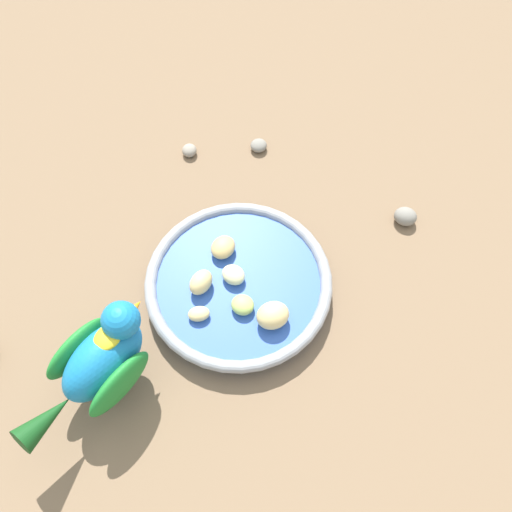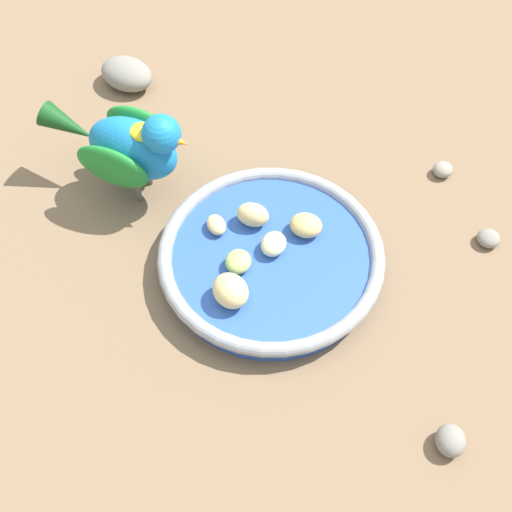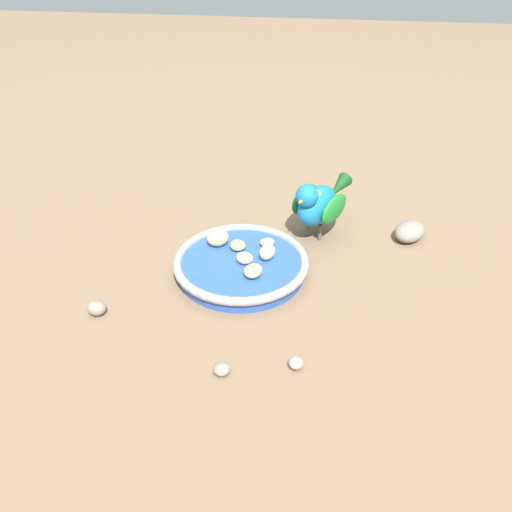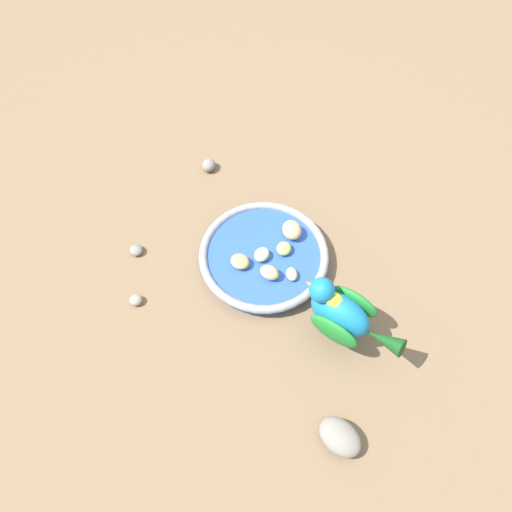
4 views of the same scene
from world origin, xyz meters
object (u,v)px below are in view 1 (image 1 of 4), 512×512
object	(u,v)px
apple_piece_2	(223,247)
apple_piece_1	(273,315)
pebble_2	(405,216)
apple_piece_3	(201,282)
apple_piece_4	(243,305)
parrot	(100,361)
apple_piece_0	(199,314)
apple_piece_5	(233,275)
feeding_bowl	(239,284)
pebble_1	(259,145)
pebble_0	(189,150)

from	to	relation	value
apple_piece_2	apple_piece_1	bearing A→B (deg)	-48.64
apple_piece_2	pebble_2	size ratio (longest dim) A/B	1.11
apple_piece_3	apple_piece_4	distance (m)	0.06
parrot	apple_piece_4	bearing A→B (deg)	-23.82
apple_piece_0	apple_piece_2	bearing A→B (deg)	82.20
apple_piece_0	apple_piece_5	world-z (taller)	apple_piece_5
apple_piece_4	apple_piece_5	size ratio (longest dim) A/B	0.93
apple_piece_5	parrot	size ratio (longest dim) A/B	0.18
apple_piece_1	apple_piece_3	bearing A→B (deg)	161.41
feeding_bowl	pebble_1	xyz separation A→B (m)	(-0.01, 0.23, -0.01)
apple_piece_5	pebble_0	world-z (taller)	apple_piece_5
feeding_bowl	parrot	world-z (taller)	parrot
apple_piece_2	apple_piece_3	size ratio (longest dim) A/B	0.99
parrot	apple_piece_3	bearing A→B (deg)	-4.23
apple_piece_2	pebble_0	world-z (taller)	apple_piece_2
apple_piece_4	pebble_1	distance (m)	0.26
pebble_0	apple_piece_0	bearing A→B (deg)	-75.04
pebble_2	apple_piece_5	bearing A→B (deg)	-148.07
apple_piece_0	apple_piece_4	world-z (taller)	apple_piece_4
apple_piece_0	feeding_bowl	bearing A→B (deg)	53.95
feeding_bowl	apple_piece_2	world-z (taller)	apple_piece_2
parrot	pebble_2	bearing A→B (deg)	-21.55
parrot	feeding_bowl	bearing A→B (deg)	-13.12
apple_piece_3	pebble_0	xyz separation A→B (m)	(-0.06, 0.22, -0.03)
apple_piece_4	apple_piece_5	bearing A→B (deg)	114.87
feeding_bowl	apple_piece_1	bearing A→B (deg)	-43.11
apple_piece_5	pebble_0	bearing A→B (deg)	116.29
apple_piece_5	apple_piece_1	bearing A→B (deg)	-41.39
apple_piece_2	pebble_2	distance (m)	0.24
apple_piece_1	parrot	xyz separation A→B (m)	(-0.16, -0.09, 0.03)
apple_piece_1	pebble_2	size ratio (longest dim) A/B	1.28
pebble_2	apple_piece_2	bearing A→B (deg)	-157.38
pebble_0	pebble_2	bearing A→B (deg)	-13.18
apple_piece_3	pebble_0	bearing A→B (deg)	106.26
pebble_2	feeding_bowl	bearing A→B (deg)	-146.68
pebble_2	apple_piece_1	bearing A→B (deg)	-131.19
parrot	pebble_2	world-z (taller)	parrot
feeding_bowl	apple_piece_1	world-z (taller)	apple_piece_1
apple_piece_5	pebble_0	xyz separation A→B (m)	(-0.10, 0.20, -0.02)
feeding_bowl	apple_piece_3	distance (m)	0.05
apple_piece_2	parrot	bearing A→B (deg)	-118.92
apple_piece_2	apple_piece_4	bearing A→B (deg)	-63.41
apple_piece_0	apple_piece_3	size ratio (longest dim) A/B	0.76
apple_piece_0	pebble_0	distance (m)	0.26
pebble_1	pebble_2	bearing A→B (deg)	-24.51
feeding_bowl	pebble_0	bearing A→B (deg)	117.37
apple_piece_0	apple_piece_5	bearing A→B (deg)	60.22
apple_piece_2	pebble_1	size ratio (longest dim) A/B	1.38
pebble_0	apple_piece_2	bearing A→B (deg)	-64.15
pebble_0	apple_piece_5	bearing A→B (deg)	-63.71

